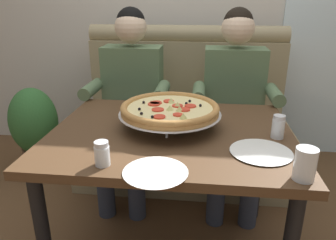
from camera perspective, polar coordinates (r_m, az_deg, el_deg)
booth_bench at (r=2.51m, az=2.73°, el=-0.89°), size 1.54×0.78×1.13m
dining_table at (r=1.57m, az=0.54°, el=-5.00°), size 1.14×0.91×0.73m
diner_left at (r=2.20m, az=-6.69°, el=4.49°), size 0.54×0.64×1.27m
diner_right at (r=2.16m, az=11.65°, el=3.84°), size 0.54×0.64×1.27m
pizza at (r=1.54m, az=0.34°, el=1.91°), size 0.49×0.49×0.12m
shaker_oregano at (r=1.52m, az=18.94°, el=-1.42°), size 0.06×0.06×0.11m
shaker_parmesan at (r=1.23m, az=-11.62°, el=-6.14°), size 0.06×0.06×0.10m
plate_near_left at (r=1.17m, az=-2.25°, el=-8.96°), size 0.24×0.24×0.02m
plate_near_right at (r=1.37m, az=16.20°, el=-5.21°), size 0.25×0.25×0.02m
drinking_glass at (r=1.21m, az=23.14°, el=-7.44°), size 0.08×0.08×0.12m
patio_chair at (r=3.77m, az=23.24°, el=6.88°), size 0.43×0.43×0.86m
potted_plant at (r=2.69m, az=-22.59°, el=-1.19°), size 0.36×0.36×0.70m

